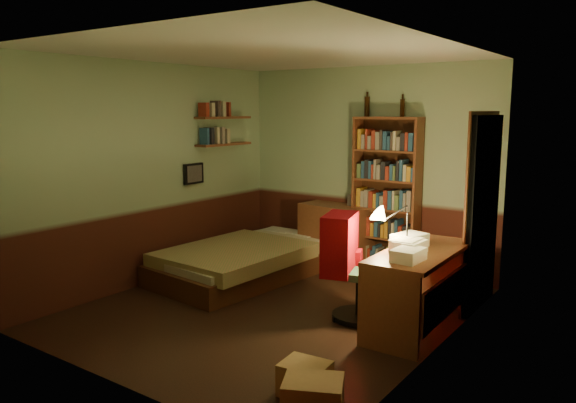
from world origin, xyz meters
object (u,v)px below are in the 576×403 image
Objects in this scene: dresser at (335,236)px; office_chair at (359,276)px; desk at (420,289)px; desk_lamp at (408,216)px; bed at (247,249)px; cardboard_box_b at (305,379)px; cardboard_box_a at (313,401)px; bookshelf at (386,196)px; mini_stereo at (360,200)px.

dresser is 1.04× the size of office_chair.
dresser is at bearing 110.46° from office_chair.
desk_lamp is (-0.14, -0.03, 0.69)m from desk.
desk_lamp reaches higher than desk.
bed is 2.61× the size of office_chair.
cardboard_box_b is at bearing -36.86° from bed.
office_chair is (-0.58, -0.13, 0.06)m from desk.
cardboard_box_a is (0.19, -1.92, -0.92)m from desk_lamp.
dresser is at bearing 123.48° from desk_lamp.
cardboard_box_b is (2.23, -2.06, -0.22)m from bed.
bed is at bearing 147.55° from office_chair.
desk is at bearing -54.97° from bookshelf.
dresser is 0.65× the size of desk.
bed is at bearing -115.92° from mini_stereo.
office_chair is 1.63m from cardboard_box_b.
office_chair is at bearing 109.26° from cardboard_box_a.
office_chair reaches higher than bed.
bed is 3.04m from cardboard_box_b.
bookshelf reaches higher than bed.
mini_stereo is 0.30× the size of office_chair.
desk_lamp reaches higher than cardboard_box_b.
dresser is (0.67, 1.01, 0.07)m from bed.
bed is 2.44m from desk.
desk is at bearing 91.66° from cardboard_box_a.
cardboard_box_b is (-0.19, -1.68, -0.26)m from desk.
desk_lamp is (0.94, -1.51, 0.09)m from bookshelf.
dresser is at bearing -173.65° from bookshelf.
bed is 6.80× the size of cardboard_box_b.
cardboard_box_a is (0.64, -1.82, -0.30)m from office_chair.
bed is at bearing 154.77° from desk_lamp.
desk_lamp is at bearing -4.41° from bed.
desk_lamp reaches higher than bed.
cardboard_box_a is (1.80, -3.34, -0.26)m from dresser.
desk_lamp is 0.78m from office_chair.
dresser is 0.58m from mini_stereo.
dresser is 2.72× the size of cardboard_box_b.
mini_stereo is at bearing 115.32° from desk_lamp.
dresser is 3.46m from cardboard_box_b.
office_chair reaches higher than cardboard_box_a.
bookshelf reaches higher than office_chair.
desk is (1.07, -1.48, -0.60)m from bookshelf.
mini_stereo is 0.43× the size of desk_lamp.
desk is 0.60m from office_chair.
dresser reaches higher than cardboard_box_b.
bookshelf is 3.71m from cardboard_box_a.
cardboard_box_b is at bearing -92.69° from office_chair.
cardboard_box_b is (-0.05, -1.65, -0.95)m from desk_lamp.
office_chair is 2.25× the size of cardboard_box_a.
cardboard_box_a is at bearing -55.10° from dresser.
bookshelf reaches higher than mini_stereo.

